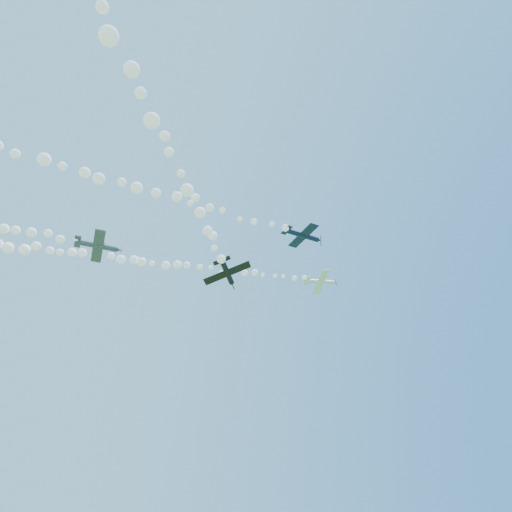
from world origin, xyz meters
name	(u,v)px	position (x,y,z in m)	size (l,w,h in m)	color
plane_white	(321,282)	(22.87, 5.72, 51.12)	(7.32, 7.62, 2.26)	white
smoke_trail_white	(126,259)	(-17.04, 12.91, 50.80)	(75.58, 15.81, 3.07)	white
plane_navy	(303,235)	(9.87, -10.36, 48.02)	(7.66, 7.98, 2.42)	#0D1839
smoke_trail_navy	(40,160)	(-32.06, -11.41, 47.82)	(79.29, 4.73, 2.98)	white
plane_grey	(98,246)	(-22.25, 0.73, 44.09)	(7.74, 8.04, 2.21)	#3C4157
plane_black	(227,272)	(-5.06, -15.01, 33.65)	(5.93, 5.74, 2.45)	black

